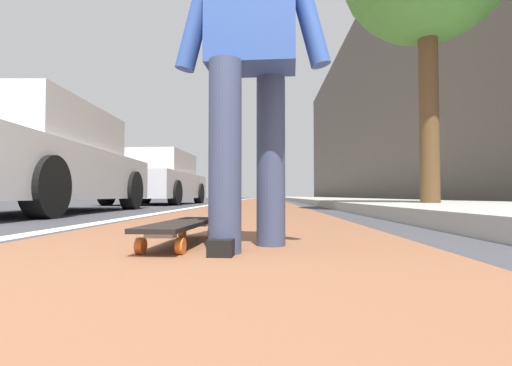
{
  "coord_description": "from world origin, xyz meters",
  "views": [
    {
      "loc": [
        -0.7,
        -0.28,
        0.24
      ],
      "look_at": [
        13.62,
        0.11,
        0.73
      ],
      "focal_mm": 26.61,
      "sensor_mm": 36.0,
      "label": 1
    }
  ],
  "objects_px": {
    "skateboard": "(182,226)",
    "parked_car_near": "(41,162)",
    "skater_person": "(251,44)",
    "traffic_light": "(235,147)",
    "parked_car_mid": "(158,180)"
  },
  "relations": [
    {
      "from": "skateboard",
      "to": "parked_car_near",
      "type": "relative_size",
      "value": 0.19
    },
    {
      "from": "skateboard",
      "to": "parked_car_near",
      "type": "distance_m",
      "value": 4.4
    },
    {
      "from": "skater_person",
      "to": "traffic_light",
      "type": "relative_size",
      "value": 0.35
    },
    {
      "from": "parked_car_near",
      "to": "parked_car_mid",
      "type": "height_order",
      "value": "parked_car_near"
    },
    {
      "from": "skater_person",
      "to": "parked_car_mid",
      "type": "xyz_separation_m",
      "value": [
        9.05,
        3.04,
        -0.23
      ]
    },
    {
      "from": "skater_person",
      "to": "parked_car_near",
      "type": "xyz_separation_m",
      "value": [
        3.52,
        3.1,
        -0.21
      ]
    },
    {
      "from": "parked_car_mid",
      "to": "skater_person",
      "type": "bearing_deg",
      "value": -161.45
    },
    {
      "from": "parked_car_near",
      "to": "traffic_light",
      "type": "relative_size",
      "value": 0.94
    },
    {
      "from": "skater_person",
      "to": "parked_car_near",
      "type": "distance_m",
      "value": 4.7
    },
    {
      "from": "skateboard",
      "to": "parked_car_near",
      "type": "bearing_deg",
      "value": 39.17
    },
    {
      "from": "parked_car_near",
      "to": "traffic_light",
      "type": "xyz_separation_m",
      "value": [
        17.81,
        -1.28,
        2.48
      ]
    },
    {
      "from": "skater_person",
      "to": "parked_car_mid",
      "type": "height_order",
      "value": "skater_person"
    },
    {
      "from": "skateboard",
      "to": "traffic_light",
      "type": "height_order",
      "value": "traffic_light"
    },
    {
      "from": "parked_car_mid",
      "to": "traffic_light",
      "type": "relative_size",
      "value": 0.94
    },
    {
      "from": "parked_car_near",
      "to": "traffic_light",
      "type": "distance_m",
      "value": 18.03
    }
  ]
}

